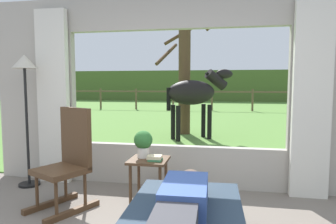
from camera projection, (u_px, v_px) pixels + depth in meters
The scene contains 14 objects.
back_wall_with_window at pixel (174, 94), 4.13m from camera, with size 5.20×0.12×2.55m.
curtain_panel_left at pixel (53, 97), 4.31m from camera, with size 0.44×0.10×2.40m, color silver.
curtain_panel_right at pixel (312, 99), 3.69m from camera, with size 0.44×0.10×2.40m, color silver.
outdoor_pasture_lawn at pixel (211, 112), 14.91m from camera, with size 36.00×21.68×0.02m, color #568438.
distant_hill_ridge at pixel (217, 86), 24.43m from camera, with size 36.00×2.00×2.40m, color #475F2A.
reclining_person at pixel (181, 207), 2.17m from camera, with size 0.36×1.43×0.22m.
rocking_chair at pixel (68, 160), 3.43m from camera, with size 0.71×0.81×1.12m.
side_table at pixel (149, 167), 3.58m from camera, with size 0.44×0.44×0.52m.
potted_plant at pixel (143, 142), 3.63m from camera, with size 0.22×0.22×0.32m.
book_stack at pixel (155, 158), 3.49m from camera, with size 0.17×0.14×0.06m.
floor_lamp_left at pixel (25, 81), 4.10m from camera, with size 0.32×0.32×1.77m.
horse at pixel (195, 93), 7.55m from camera, with size 1.71×1.26×1.73m.
pasture_tree at pixel (184, 72), 8.31m from camera, with size 1.39×1.52×3.90m.
pasture_fence_line at pixel (212, 96), 15.64m from camera, with size 16.10×0.10×1.10m.
Camera 1 is at (0.68, -1.82, 1.39)m, focal length 32.99 mm.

